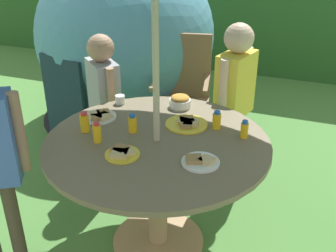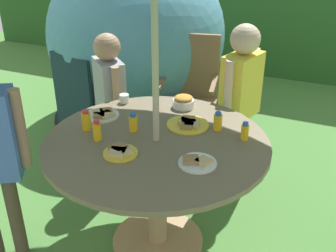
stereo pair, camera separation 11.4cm
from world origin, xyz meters
name	(u,v)px [view 1 (the left image)]	position (x,y,z in m)	size (l,w,h in m)	color
ground_plane	(158,243)	(0.00, 0.00, -0.01)	(10.00, 10.00, 0.02)	#477A38
hedge_backdrop	(263,3)	(0.00, 3.76, 0.88)	(9.00, 0.70, 1.76)	#285623
garden_table	(157,166)	(0.00, 0.00, 0.58)	(1.28, 1.28, 0.76)	tan
wooden_chair	(182,90)	(-0.26, 1.21, 0.57)	(0.54, 0.52, 1.03)	brown
dome_tent	(126,37)	(-1.03, 1.73, 0.83)	(2.20, 2.20, 1.68)	teal
child_in_yellow_shirt	(235,85)	(0.25, 0.91, 0.79)	(0.26, 0.41, 1.24)	#3F3F47
child_in_grey_shirt	(104,90)	(-0.67, 0.60, 0.74)	(0.33, 0.32, 1.16)	navy
snack_bowl	(180,101)	(-0.03, 0.48, 0.80)	(0.14, 0.14, 0.08)	white
plate_near_right	(122,153)	(-0.11, -0.22, 0.77)	(0.19, 0.19, 0.03)	yellow
plate_near_left	(100,116)	(-0.45, 0.14, 0.77)	(0.22, 0.22, 0.03)	white
plate_center_front	(200,161)	(0.30, -0.15, 0.77)	(0.20, 0.20, 0.03)	white
plate_center_back	(187,123)	(0.10, 0.24, 0.77)	(0.26, 0.26, 0.03)	yellow
juice_bottle_far_left	(97,133)	(-0.30, -0.13, 0.81)	(0.05, 0.05, 0.12)	yellow
juice_bottle_far_right	(244,130)	(0.45, 0.21, 0.81)	(0.04, 0.04, 0.11)	yellow
juice_bottle_mid_left	(85,122)	(-0.43, -0.05, 0.81)	(0.05, 0.05, 0.12)	yellow
juice_bottle_mid_right	(217,120)	(0.28, 0.26, 0.81)	(0.05, 0.05, 0.11)	yellow
juice_bottle_front_edge	(133,124)	(-0.17, 0.05, 0.81)	(0.05, 0.05, 0.11)	yellow
cup_near	(120,99)	(-0.43, 0.39, 0.78)	(0.06, 0.06, 0.06)	white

